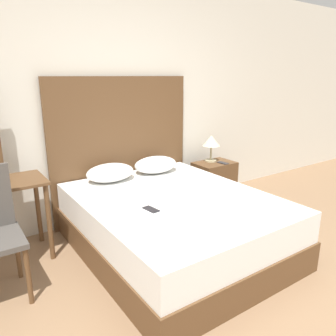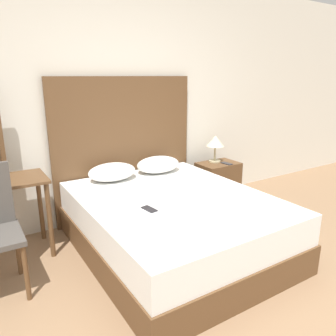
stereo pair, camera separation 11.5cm
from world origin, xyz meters
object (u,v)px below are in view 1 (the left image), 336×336
at_px(phone_on_bed, 151,209).
at_px(nightstand, 214,182).
at_px(bed, 174,224).
at_px(phone_on_nightstand, 223,163).
at_px(table_lamp, 211,142).

relative_size(phone_on_bed, nightstand, 0.30).
bearing_deg(bed, nightstand, 32.06).
bearing_deg(bed, phone_on_nightstand, 27.59).
height_order(table_lamp, phone_on_nightstand, table_lamp).
bearing_deg(nightstand, bed, -147.94).
height_order(nightstand, table_lamp, table_lamp).
bearing_deg(phone_on_nightstand, nightstand, 122.95).
bearing_deg(nightstand, phone_on_nightstand, -57.05).
bearing_deg(nightstand, phone_on_bed, -149.78).
distance_m(bed, phone_on_nightstand, 1.41).
xyz_separation_m(bed, phone_on_nightstand, (1.22, 0.64, 0.27)).
relative_size(bed, phone_on_bed, 12.61).
bearing_deg(phone_on_bed, nightstand, 30.22).
bearing_deg(bed, table_lamp, 34.67).
xyz_separation_m(bed, table_lamp, (1.16, 0.80, 0.52)).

